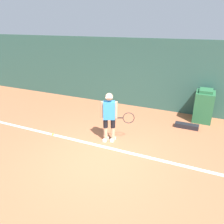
{
  "coord_description": "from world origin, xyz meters",
  "views": [
    {
      "loc": [
        2.24,
        -4.39,
        3.33
      ],
      "look_at": [
        -0.23,
        1.12,
        0.87
      ],
      "focal_mm": 35.0,
      "sensor_mm": 36.0,
      "label": 1
    }
  ],
  "objects_px": {
    "tennis_player": "(110,116)",
    "tennis_ball": "(53,134)",
    "covered_chair": "(204,106)",
    "equipment_bag": "(187,126)"
  },
  "relations": [
    {
      "from": "tennis_ball",
      "to": "covered_chair",
      "type": "height_order",
      "value": "covered_chair"
    },
    {
      "from": "tennis_ball",
      "to": "equipment_bag",
      "type": "relative_size",
      "value": 0.09
    },
    {
      "from": "tennis_player",
      "to": "equipment_bag",
      "type": "relative_size",
      "value": 1.95
    },
    {
      "from": "covered_chair",
      "to": "equipment_bag",
      "type": "bearing_deg",
      "value": -115.76
    },
    {
      "from": "tennis_player",
      "to": "tennis_ball",
      "type": "height_order",
      "value": "tennis_player"
    },
    {
      "from": "tennis_ball",
      "to": "equipment_bag",
      "type": "xyz_separation_m",
      "value": [
        3.84,
        2.31,
        0.04
      ]
    },
    {
      "from": "tennis_ball",
      "to": "covered_chair",
      "type": "xyz_separation_m",
      "value": [
        4.27,
        3.2,
        0.54
      ]
    },
    {
      "from": "tennis_player",
      "to": "tennis_ball",
      "type": "relative_size",
      "value": 22.29
    },
    {
      "from": "tennis_player",
      "to": "tennis_ball",
      "type": "distance_m",
      "value": 2.02
    },
    {
      "from": "tennis_player",
      "to": "covered_chair",
      "type": "height_order",
      "value": "tennis_player"
    }
  ]
}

